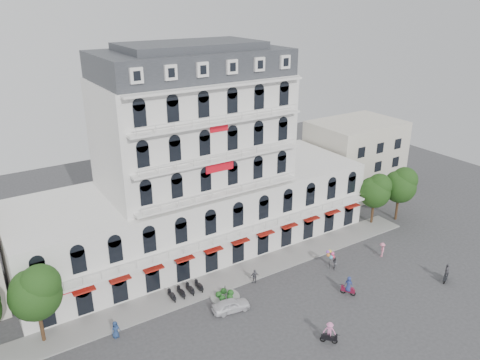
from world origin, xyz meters
name	(u,v)px	position (x,y,z in m)	size (l,w,h in m)	color
ground	(281,319)	(0.00, 0.00, 0.00)	(120.00, 120.00, 0.00)	#38383A
sidewalk	(234,276)	(0.00, 9.00, 0.08)	(53.00, 4.00, 0.16)	gray
main_building	(195,174)	(0.00, 18.00, 9.96)	(45.00, 15.00, 25.80)	silver
flank_building_east	(354,158)	(30.00, 20.00, 6.00)	(14.00, 10.00, 12.00)	beige
traffic_island	(225,296)	(-3.00, 6.00, 0.26)	(3.20, 3.20, 1.60)	gray
parked_scooter_row	(186,295)	(-6.35, 8.80, 0.00)	(4.40, 1.80, 1.10)	black
tree_west_inner	(35,291)	(-20.95, 9.48, 5.68)	(4.76, 4.76, 8.25)	#382314
tree_east_inner	(375,190)	(24.05, 9.98, 5.21)	(4.40, 4.37, 7.57)	#382314
tree_east_outer	(400,184)	(28.05, 8.98, 5.55)	(4.65, 4.65, 8.05)	#382314
parked_car	(231,305)	(-3.58, 3.83, 0.68)	(1.61, 3.99, 1.36)	white
rider_east	(349,286)	(8.74, -0.69, 1.14)	(1.11, 1.49, 2.26)	maroon
rider_northeast	(447,273)	(20.00, -4.89, 1.16)	(1.59, 0.95, 2.31)	#222327
rider_center	(329,332)	(1.69, -5.27, 1.24)	(1.32, 1.34, 2.32)	black
pedestrian_left	(116,330)	(-15.02, 6.34, 0.89)	(0.87, 0.57, 1.79)	navy
pedestrian_mid	(255,276)	(1.32, 6.63, 0.89)	(1.05, 0.44, 1.79)	#58575F
pedestrian_right	(382,250)	(18.09, 2.87, 0.95)	(1.23, 0.71, 1.91)	pink
balloon_vendor	(333,260)	(10.85, 4.07, 1.27)	(1.48, 1.34, 2.45)	slate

